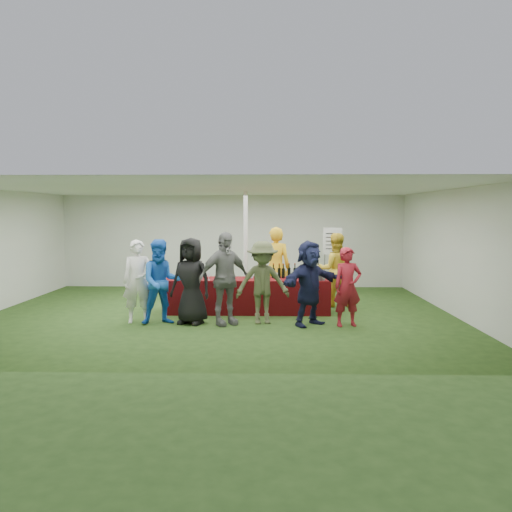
{
  "coord_description": "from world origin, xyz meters",
  "views": [
    {
      "loc": [
        1.01,
        -10.65,
        2.2
      ],
      "look_at": [
        0.77,
        0.2,
        1.25
      ],
      "focal_mm": 35.0,
      "sensor_mm": 36.0,
      "label": 1
    }
  ],
  "objects_px": {
    "wine_list_sign": "(333,246)",
    "customer_6": "(348,287)",
    "staff_pourer": "(276,267)",
    "customer_0": "(138,281)",
    "customer_4": "(263,282)",
    "customer_2": "(191,281)",
    "serving_table": "(247,296)",
    "staff_back": "(335,270)",
    "customer_1": "(162,282)",
    "dump_bucket": "(320,276)",
    "customer_5": "(309,283)",
    "customer_3": "(224,278)"
  },
  "relations": [
    {
      "from": "staff_pourer",
      "to": "customer_3",
      "type": "distance_m",
      "value": 2.11
    },
    {
      "from": "customer_6",
      "to": "staff_pourer",
      "type": "bearing_deg",
      "value": 112.85
    },
    {
      "from": "dump_bucket",
      "to": "staff_pourer",
      "type": "relative_size",
      "value": 0.12
    },
    {
      "from": "customer_3",
      "to": "customer_4",
      "type": "bearing_deg",
      "value": -23.19
    },
    {
      "from": "customer_0",
      "to": "customer_6",
      "type": "relative_size",
      "value": 1.08
    },
    {
      "from": "wine_list_sign",
      "to": "customer_2",
      "type": "bearing_deg",
      "value": -133.52
    },
    {
      "from": "customer_0",
      "to": "serving_table",
      "type": "bearing_deg",
      "value": 12.86
    },
    {
      "from": "staff_pourer",
      "to": "customer_5",
      "type": "distance_m",
      "value": 1.96
    },
    {
      "from": "customer_2",
      "to": "customer_6",
      "type": "relative_size",
      "value": 1.11
    },
    {
      "from": "customer_4",
      "to": "dump_bucket",
      "type": "bearing_deg",
      "value": 27.68
    },
    {
      "from": "staff_pourer",
      "to": "staff_back",
      "type": "xyz_separation_m",
      "value": [
        1.39,
        0.15,
        -0.07
      ]
    },
    {
      "from": "staff_back",
      "to": "customer_3",
      "type": "xyz_separation_m",
      "value": [
        -2.42,
        -1.99,
        0.05
      ]
    },
    {
      "from": "wine_list_sign",
      "to": "customer_1",
      "type": "relative_size",
      "value": 1.07
    },
    {
      "from": "staff_back",
      "to": "staff_pourer",
      "type": "bearing_deg",
      "value": 3.62
    },
    {
      "from": "staff_pourer",
      "to": "staff_back",
      "type": "distance_m",
      "value": 1.4
    },
    {
      "from": "customer_0",
      "to": "customer_2",
      "type": "relative_size",
      "value": 0.97
    },
    {
      "from": "staff_back",
      "to": "customer_1",
      "type": "height_order",
      "value": "staff_back"
    },
    {
      "from": "customer_2",
      "to": "customer_6",
      "type": "xyz_separation_m",
      "value": [
        3.06,
        -0.15,
        -0.09
      ]
    },
    {
      "from": "customer_0",
      "to": "customer_6",
      "type": "bearing_deg",
      "value": -16.46
    },
    {
      "from": "customer_0",
      "to": "customer_5",
      "type": "distance_m",
      "value": 3.4
    },
    {
      "from": "staff_pourer",
      "to": "customer_6",
      "type": "height_order",
      "value": "staff_pourer"
    },
    {
      "from": "customer_0",
      "to": "customer_4",
      "type": "relative_size",
      "value": 1.01
    },
    {
      "from": "customer_2",
      "to": "serving_table",
      "type": "bearing_deg",
      "value": 64.72
    },
    {
      "from": "dump_bucket",
      "to": "customer_4",
      "type": "relative_size",
      "value": 0.13
    },
    {
      "from": "staff_pourer",
      "to": "customer_0",
      "type": "xyz_separation_m",
      "value": [
        -2.78,
        -1.66,
        -0.11
      ]
    },
    {
      "from": "staff_pourer",
      "to": "customer_3",
      "type": "xyz_separation_m",
      "value": [
        -1.03,
        -1.84,
        -0.02
      ]
    },
    {
      "from": "wine_list_sign",
      "to": "serving_table",
      "type": "bearing_deg",
      "value": -133.71
    },
    {
      "from": "customer_4",
      "to": "customer_5",
      "type": "bearing_deg",
      "value": -16.13
    },
    {
      "from": "serving_table",
      "to": "customer_3",
      "type": "relative_size",
      "value": 1.97
    },
    {
      "from": "serving_table",
      "to": "customer_2",
      "type": "xyz_separation_m",
      "value": [
        -1.06,
        -1.13,
        0.48
      ]
    },
    {
      "from": "serving_table",
      "to": "customer_4",
      "type": "distance_m",
      "value": 1.23
    },
    {
      "from": "customer_2",
      "to": "staff_pourer",
      "type": "bearing_deg",
      "value": 63.73
    },
    {
      "from": "customer_1",
      "to": "dump_bucket",
      "type": "bearing_deg",
      "value": -1.73
    },
    {
      "from": "dump_bucket",
      "to": "customer_5",
      "type": "bearing_deg",
      "value": -107.48
    },
    {
      "from": "customer_6",
      "to": "customer_2",
      "type": "bearing_deg",
      "value": 164.57
    },
    {
      "from": "staff_back",
      "to": "customer_4",
      "type": "relative_size",
      "value": 1.05
    },
    {
      "from": "staff_pourer",
      "to": "wine_list_sign",
      "type": "bearing_deg",
      "value": -125.2
    },
    {
      "from": "wine_list_sign",
      "to": "customer_6",
      "type": "relative_size",
      "value": 1.17
    },
    {
      "from": "customer_1",
      "to": "customer_3",
      "type": "height_order",
      "value": "customer_3"
    },
    {
      "from": "dump_bucket",
      "to": "staff_back",
      "type": "xyz_separation_m",
      "value": [
        0.45,
        1.0,
        0.02
      ]
    },
    {
      "from": "staff_back",
      "to": "customer_4",
      "type": "bearing_deg",
      "value": 45.45
    },
    {
      "from": "staff_pourer",
      "to": "customer_6",
      "type": "distance_m",
      "value": 2.35
    },
    {
      "from": "serving_table",
      "to": "customer_1",
      "type": "distance_m",
      "value": 2.06
    },
    {
      "from": "serving_table",
      "to": "customer_0",
      "type": "xyz_separation_m",
      "value": [
        -2.13,
        -1.04,
        0.45
      ]
    },
    {
      "from": "wine_list_sign",
      "to": "customer_6",
      "type": "xyz_separation_m",
      "value": [
        -0.17,
        -3.55,
        -0.55
      ]
    },
    {
      "from": "serving_table",
      "to": "customer_2",
      "type": "bearing_deg",
      "value": -133.13
    },
    {
      "from": "serving_table",
      "to": "staff_pourer",
      "type": "distance_m",
      "value": 1.06
    },
    {
      "from": "serving_table",
      "to": "wine_list_sign",
      "type": "bearing_deg",
      "value": 46.29
    },
    {
      "from": "customer_3",
      "to": "dump_bucket",
      "type": "bearing_deg",
      "value": -5.53
    },
    {
      "from": "customer_4",
      "to": "staff_pourer",
      "type": "bearing_deg",
      "value": 72.66
    }
  ]
}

